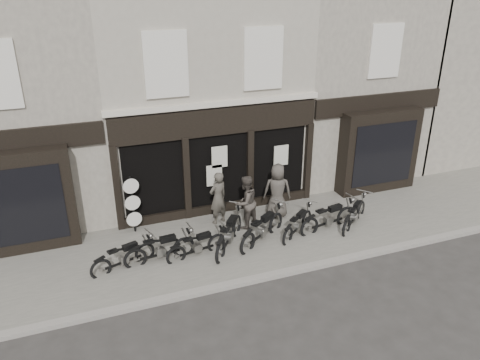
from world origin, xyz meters
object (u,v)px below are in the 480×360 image
object	(u,v)px
man_centre	(246,202)
advert_sign_post	(133,207)
motorcycle_6	(328,220)
man_right	(277,191)
motorcycle_5	(298,226)
motorcycle_1	(161,251)
motorcycle_7	(354,216)
motorcycle_0	(124,259)
motorcycle_2	(198,247)
man_left	(218,198)
motorcycle_4	(263,231)
motorcycle_3	(229,236)

from	to	relation	value
man_centre	advert_sign_post	world-z (taller)	advert_sign_post
motorcycle_6	man_right	xyz separation A→B (m)	(-1.26, 1.39, 0.66)
motorcycle_5	motorcycle_6	xyz separation A→B (m)	(1.10, -0.07, 0.05)
motorcycle_1	advert_sign_post	distance (m)	2.08
motorcycle_1	motorcycle_7	size ratio (longest dim) A/B	1.21
motorcycle_0	man_right	size ratio (longest dim) A/B	1.00
motorcycle_2	motorcycle_5	xyz separation A→B (m)	(3.43, 0.14, 0.00)
motorcycle_2	man_left	distance (m)	2.20
advert_sign_post	motorcycle_7	bearing A→B (deg)	-22.43
motorcycle_0	motorcycle_5	distance (m)	5.59
motorcycle_4	motorcycle_6	xyz separation A→B (m)	(2.35, -0.06, -0.02)
motorcycle_4	advert_sign_post	world-z (taller)	advert_sign_post
motorcycle_0	motorcycle_3	size ratio (longest dim) A/B	0.96
motorcycle_1	man_centre	bearing A→B (deg)	12.51
motorcycle_1	motorcycle_3	world-z (taller)	motorcycle_3
man_centre	motorcycle_0	bearing A→B (deg)	-11.34
man_left	motorcycle_2	bearing A→B (deg)	35.01
motorcycle_0	advert_sign_post	size ratio (longest dim) A/B	0.93
motorcycle_1	motorcycle_3	xyz separation A→B (m)	(2.16, 0.06, 0.04)
motorcycle_6	man_left	bearing A→B (deg)	143.58
motorcycle_1	motorcycle_5	xyz separation A→B (m)	(4.52, 0.01, -0.03)
motorcycle_2	man_centre	xyz separation A→B (m)	(1.98, 1.11, 0.65)
advert_sign_post	motorcycle_5	bearing A→B (deg)	-27.23
motorcycle_5	motorcycle_7	size ratio (longest dim) A/B	0.96
motorcycle_4	motorcycle_7	world-z (taller)	motorcycle_4
advert_sign_post	motorcycle_1	bearing A→B (deg)	-82.53
man_right	motorcycle_1	bearing A→B (deg)	39.03
motorcycle_2	motorcycle_0	bearing A→B (deg)	165.42
motorcycle_5	man_right	distance (m)	1.50
motorcycle_0	motorcycle_1	xyz separation A→B (m)	(1.07, -0.01, 0.03)
motorcycle_0	motorcycle_1	world-z (taller)	motorcycle_1
motorcycle_7	advert_sign_post	distance (m)	7.37
motorcycle_3	motorcycle_5	bearing A→B (deg)	-53.99
man_left	man_right	xyz separation A→B (m)	(2.06, -0.25, 0.04)
man_left	advert_sign_post	xyz separation A→B (m)	(-2.77, 0.35, -0.02)
motorcycle_0	man_centre	size ratio (longest dim) A/B	1.06
motorcycle_6	man_centre	bearing A→B (deg)	147.76
motorcycle_6	advert_sign_post	xyz separation A→B (m)	(-6.09, 2.00, 0.59)
motorcycle_4	man_right	distance (m)	1.84
motorcycle_4	man_right	world-z (taller)	man_right
man_centre	man_right	size ratio (longest dim) A/B	0.95
motorcycle_3	man_left	bearing A→B (deg)	31.85
man_left	advert_sign_post	bearing A→B (deg)	-26.82
motorcycle_4	man_left	bearing A→B (deg)	87.49
motorcycle_5	man_right	bearing A→B (deg)	59.73
motorcycle_3	man_left	world-z (taller)	man_left
man_left	man_centre	xyz separation A→B (m)	(0.76, -0.60, -0.01)
motorcycle_6	motorcycle_0	bearing A→B (deg)	169.32
motorcycle_4	motorcycle_5	size ratio (longest dim) A/B	1.20
motorcycle_3	motorcycle_6	size ratio (longest dim) A/B	0.91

